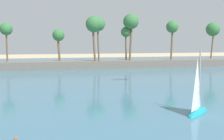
# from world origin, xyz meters

# --- Properties ---
(sea) EXTENTS (220.00, 89.42, 0.06)m
(sea) POSITION_xyz_m (0.00, 54.37, 0.03)
(sea) COLOR teal
(sea) RESTS_ON ground
(palm_headland) EXTENTS (84.81, 6.72, 12.91)m
(palm_headland) POSITION_xyz_m (1.59, 59.04, 3.29)
(palm_headland) COLOR slate
(palm_headland) RESTS_ON ground
(sailboat_near_shore) EXTENTS (3.89, 3.81, 6.08)m
(sailboat_near_shore) POSITION_xyz_m (9.01, 16.88, 0.61)
(sailboat_near_shore) COLOR teal
(sailboat_near_shore) RESTS_ON sea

